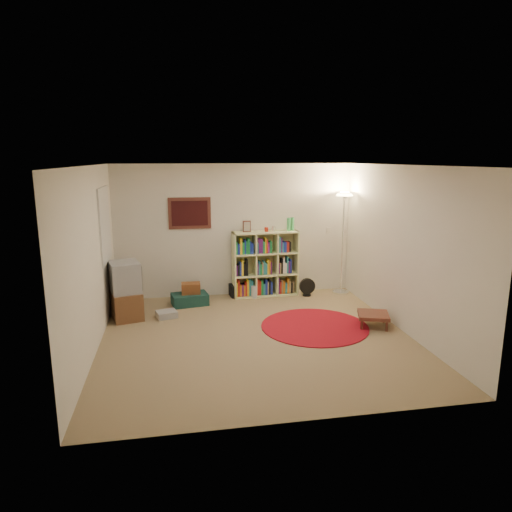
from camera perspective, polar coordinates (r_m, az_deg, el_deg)
The scene contains 12 objects.
room at distance 6.52m, azimuth -0.47°, elevation 0.32°, with size 4.54×4.54×2.54m.
bookshelf at distance 8.71m, azimuth 1.04°, elevation -1.09°, with size 1.26×0.41×1.49m.
floor_lamp at distance 8.83m, azimuth 10.93°, elevation 5.73°, with size 0.49×0.49×1.98m.
floor_fan at distance 8.81m, azimuth 6.41°, elevation -3.89°, with size 0.31×0.17×0.35m.
tv_stand at distance 7.81m, azimuth -15.95°, elevation -4.24°, with size 0.60×0.74×0.94m.
dvd_box at distance 7.79m, azimuth -11.11°, elevation -7.16°, with size 0.38×0.34×0.11m.
suitcase at distance 8.35m, azimuth -8.28°, elevation -5.36°, with size 0.69×0.50×0.20m.
wicker_basket at distance 8.32m, azimuth -8.15°, elevation -4.01°, with size 0.34×0.24×0.19m.
duffel_bag at distance 8.78m, azimuth -2.20°, elevation -4.29°, with size 0.36×0.31×0.23m.
paper_towel at distance 8.64m, azimuth -0.22°, elevation -4.52°, with size 0.14×0.14×0.23m.
red_rug at distance 7.31m, azimuth 7.34°, elevation -8.71°, with size 1.68×1.68×0.01m.
side_table at distance 7.45m, azimuth 14.46°, elevation -7.21°, with size 0.59×0.59×0.21m.
Camera 1 is at (-1.14, -6.24, 2.60)m, focal length 32.00 mm.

